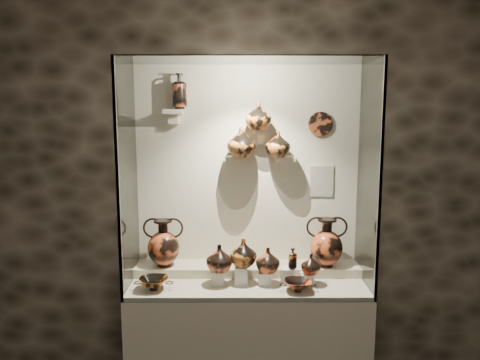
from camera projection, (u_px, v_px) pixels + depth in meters
name	position (u px, v px, depth m)	size (l,w,h in m)	color
wall_back	(247.00, 171.00, 3.59)	(5.00, 0.02, 3.20)	#2B241A
plinth	(248.00, 337.00, 3.46)	(1.70, 0.60, 0.80)	beige
front_tier	(248.00, 283.00, 3.39)	(1.68, 0.58, 0.03)	#BCB092
rear_tier	(247.00, 271.00, 3.56)	(1.70, 0.25, 0.10)	#BCB092
back_panel	(247.00, 171.00, 3.58)	(1.70, 0.03, 1.60)	beige
glass_front	(249.00, 183.00, 2.98)	(1.70, 0.01, 1.60)	white
glass_left	(127.00, 177.00, 3.27)	(0.01, 0.60, 1.60)	white
glass_right	(369.00, 177.00, 3.28)	(0.01, 0.60, 1.60)	white
glass_top	(249.00, 60.00, 3.15)	(1.70, 0.60, 0.01)	white
frame_post_left	(118.00, 183.00, 2.98)	(0.02, 0.02, 1.60)	gray
frame_post_right	(380.00, 183.00, 2.99)	(0.02, 0.02, 1.60)	gray
pedestal_a	(217.00, 277.00, 3.33)	(0.09, 0.09, 0.10)	silver
pedestal_b	(241.00, 275.00, 3.33)	(0.09, 0.09, 0.13)	silver
pedestal_c	(265.00, 278.00, 3.33)	(0.09, 0.09, 0.09)	silver
pedestal_d	(287.00, 276.00, 3.33)	(0.09, 0.09, 0.12)	silver
pedestal_e	(307.00, 279.00, 3.34)	(0.09, 0.09, 0.08)	silver
bracket_ul	(173.00, 112.00, 3.44)	(0.14, 0.12, 0.04)	beige
bracket_ca	(234.00, 159.00, 3.49)	(0.14, 0.12, 0.04)	beige
bracket_cb	(261.00, 132.00, 3.46)	(0.10, 0.12, 0.04)	beige
bracket_cc	(285.00, 159.00, 3.50)	(0.14, 0.12, 0.04)	beige
amphora_left	(164.00, 243.00, 3.49)	(0.29, 0.29, 0.36)	#BE4C24
amphora_right	(326.00, 242.00, 3.49)	(0.29, 0.29, 0.37)	#BE4C24
jug_a	(219.00, 258.00, 3.29)	(0.19, 0.19, 0.19)	#BE4C24
jug_b	(243.00, 253.00, 3.32)	(0.19, 0.19, 0.20)	#B75D20
jug_c	(268.00, 260.00, 3.31)	(0.17, 0.17, 0.18)	#BE4C24
jug_e	(311.00, 264.00, 3.30)	(0.14, 0.14, 0.15)	#BE4C24
lekythos_small	(293.00, 257.00, 3.30)	(0.07, 0.07, 0.17)	#B75D20
kylix_left	(154.00, 283.00, 3.23)	(0.26, 0.22, 0.10)	#B75D20
kylix_right	(298.00, 285.00, 3.20)	(0.24, 0.20, 0.10)	#BE4C24
lekythos_tall	(179.00, 89.00, 3.40)	(0.12, 0.12, 0.29)	#BE4C24
ovoid_vase_a	(241.00, 142.00, 3.42)	(0.21, 0.21, 0.22)	#B75D20
ovoid_vase_b	(258.00, 116.00, 3.40)	(0.19, 0.19, 0.20)	#B75D20
ovoid_vase_c	(278.00, 144.00, 3.44)	(0.19, 0.19, 0.19)	#B75D20
wall_plate	(321.00, 124.00, 3.50)	(0.18, 0.18, 0.02)	#A24520
info_placard	(322.00, 181.00, 3.58)	(0.18, 0.01, 0.24)	beige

